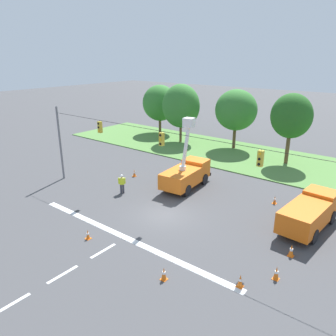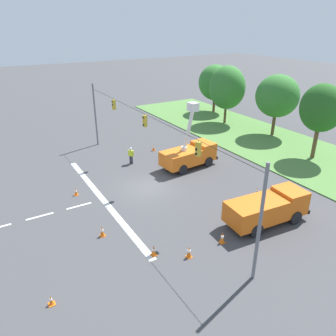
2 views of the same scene
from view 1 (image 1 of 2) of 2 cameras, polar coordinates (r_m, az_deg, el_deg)
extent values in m
plane|color=#424244|center=(25.63, -0.60, -8.20)|extent=(200.00, 200.00, 0.00)
cube|color=#517F3D|center=(40.22, 15.68, 1.47)|extent=(56.00, 12.00, 0.10)
cube|color=silver|center=(22.92, -7.37, -11.94)|extent=(17.60, 0.50, 0.01)
cube|color=silver|center=(21.80, -11.21, -13.95)|extent=(0.20, 2.00, 0.01)
cube|color=silver|center=(20.37, -17.86, -17.21)|extent=(0.20, 2.00, 0.01)
cube|color=silver|center=(19.32, -25.64, -20.62)|extent=(0.20, 2.00, 0.01)
cylinder|color=slate|center=(33.55, -18.26, 4.07)|extent=(0.20, 0.20, 7.20)
cylinder|color=black|center=(23.35, -0.66, 6.34)|extent=(26.00, 0.03, 0.03)
cylinder|color=black|center=(28.14, -11.84, 8.04)|extent=(0.02, 0.02, 0.10)
cube|color=gold|center=(28.24, -11.77, 6.99)|extent=(0.32, 0.28, 0.96)
cylinder|color=black|center=(28.08, -12.06, 7.57)|extent=(0.16, 0.05, 0.16)
cylinder|color=black|center=(28.14, -12.01, 6.93)|extent=(0.16, 0.05, 0.16)
cylinder|color=yellow|center=(28.21, -11.97, 6.29)|extent=(0.16, 0.05, 0.16)
cylinder|color=black|center=(23.51, -1.12, 6.30)|extent=(0.02, 0.02, 0.10)
cube|color=gold|center=(23.63, -1.12, 5.05)|extent=(0.32, 0.28, 0.96)
cylinder|color=black|center=(23.43, -1.37, 5.73)|extent=(0.16, 0.05, 0.16)
cylinder|color=yellow|center=(23.51, -1.36, 4.97)|extent=(0.16, 0.05, 0.16)
cylinder|color=black|center=(23.59, -1.36, 4.22)|extent=(0.16, 0.05, 0.16)
cylinder|color=black|center=(19.78, 15.93, 3.08)|extent=(0.02, 0.02, 0.10)
cube|color=gold|center=(19.92, 15.79, 1.61)|extent=(0.32, 0.28, 0.96)
cylinder|color=yellow|center=(19.69, 15.69, 2.39)|extent=(0.16, 0.05, 0.16)
cylinder|color=black|center=(19.78, 15.61, 1.51)|extent=(0.16, 0.05, 0.16)
cylinder|color=black|center=(19.88, 15.53, 0.63)|extent=(0.16, 0.05, 0.16)
cylinder|color=brown|center=(51.81, -1.40, 7.37)|extent=(0.40, 0.40, 2.40)
ellipsoid|color=#33752D|center=(51.20, -1.43, 11.25)|extent=(5.51, 5.01, 5.44)
cylinder|color=brown|center=(46.25, 2.21, 6.22)|extent=(0.35, 0.35, 2.87)
ellipsoid|color=#33752D|center=(45.57, 2.27, 10.74)|extent=(5.31, 4.81, 5.92)
cylinder|color=brown|center=(43.94, 11.44, 5.12)|extent=(0.40, 0.40, 2.82)
ellipsoid|color=#33752D|center=(43.22, 11.77, 9.86)|extent=(5.36, 5.19, 5.20)
cylinder|color=brown|center=(39.08, 20.07, 3.16)|extent=(0.42, 0.42, 3.58)
ellipsoid|color=#235B1E|center=(38.30, 20.70, 8.48)|extent=(4.48, 3.90, 4.89)
cube|color=orange|center=(29.65, 2.25, -1.76)|extent=(2.70, 4.14, 1.41)
cube|color=orange|center=(31.90, 4.87, 0.03)|extent=(2.41, 1.88, 1.73)
cube|color=#1E2838|center=(32.30, 5.39, 0.82)|extent=(2.01, 0.27, 0.78)
cube|color=black|center=(32.91, 5.61, -0.70)|extent=(2.37, 0.37, 0.30)
cylinder|color=black|center=(32.51, 2.96, -1.17)|extent=(0.37, 1.02, 1.00)
cylinder|color=black|center=(31.54, 6.37, -1.92)|extent=(0.37, 1.02, 1.00)
cylinder|color=black|center=(29.89, -0.25, -3.01)|extent=(0.37, 1.02, 1.00)
cylinder|color=black|center=(28.84, 3.37, -3.90)|extent=(0.37, 1.02, 1.00)
cylinder|color=silver|center=(29.57, 2.56, 0.01)|extent=(0.60, 0.60, 0.36)
cube|color=white|center=(29.44, 3.10, 3.55)|extent=(0.34, 1.23, 3.99)
cube|color=white|center=(29.34, 3.66, 7.93)|extent=(0.97, 0.88, 0.80)
cube|color=orange|center=(24.52, 22.62, -7.88)|extent=(2.60, 4.46, 1.49)
cube|color=orange|center=(27.16, 24.99, -5.30)|extent=(2.32, 2.01, 1.74)
cube|color=#1E2838|center=(27.62, 25.51, -4.29)|extent=(1.93, 0.25, 0.78)
cube|color=black|center=(28.33, 25.44, -5.96)|extent=(2.28, 0.34, 0.30)
cylinder|color=black|center=(27.57, 22.52, -6.57)|extent=(0.36, 1.02, 1.00)
cylinder|color=black|center=(27.05, 26.65, -7.69)|extent=(0.36, 1.02, 1.00)
cylinder|color=black|center=(24.52, 19.45, -9.43)|extent=(0.36, 1.02, 1.00)
cylinder|color=black|center=(23.94, 24.07, -10.79)|extent=(0.36, 1.02, 1.00)
cylinder|color=#383842|center=(29.61, -7.78, -3.58)|extent=(0.18, 0.18, 0.85)
cylinder|color=#383842|center=(29.63, -8.17, -3.58)|extent=(0.18, 0.18, 0.85)
cube|color=#D8EA26|center=(29.35, -8.04, -2.28)|extent=(0.46, 0.44, 0.60)
cube|color=silver|center=(29.35, -8.04, -2.28)|extent=(0.37, 0.33, 0.62)
cylinder|color=#D8EA26|center=(29.31, -7.52, -2.22)|extent=(0.11, 0.11, 0.55)
cylinder|color=#D8EA26|center=(29.37, -8.57, -2.23)|extent=(0.11, 0.11, 0.55)
sphere|color=tan|center=(29.19, -8.08, -1.49)|extent=(0.22, 0.22, 0.22)
sphere|color=white|center=(29.17, -8.09, -1.38)|extent=(0.26, 0.26, 0.26)
cube|color=orange|center=(19.06, 12.40, -19.48)|extent=(0.36, 0.36, 0.03)
cone|color=orange|center=(18.83, 12.48, -18.57)|extent=(0.29, 0.29, 0.73)
cylinder|color=white|center=(18.81, 12.49, -18.48)|extent=(0.18, 0.18, 0.13)
cube|color=orange|center=(33.61, -5.87, -1.44)|extent=(0.36, 0.36, 0.03)
cone|color=orange|center=(33.48, -5.89, -0.83)|extent=(0.29, 0.29, 0.73)
cylinder|color=white|center=(33.47, -5.89, -0.77)|extent=(0.18, 0.18, 0.13)
cube|color=orange|center=(28.89, 18.03, -5.88)|extent=(0.36, 0.36, 0.03)
cone|color=orange|center=(28.75, 18.10, -5.26)|extent=(0.26, 0.26, 0.66)
cylinder|color=white|center=(28.74, 18.11, -5.20)|extent=(0.16, 0.16, 0.12)
cube|color=orange|center=(20.07, 18.24, -17.85)|extent=(0.36, 0.36, 0.03)
cone|color=orange|center=(19.83, 18.37, -16.92)|extent=(0.31, 0.31, 0.78)
cylinder|color=white|center=(19.81, 18.38, -16.82)|extent=(0.19, 0.19, 0.14)
cube|color=orange|center=(19.13, -0.71, -18.80)|extent=(0.36, 0.36, 0.03)
cone|color=orange|center=(18.89, -0.72, -17.87)|extent=(0.30, 0.30, 0.75)
cylinder|color=white|center=(18.87, -0.72, -17.77)|extent=(0.19, 0.19, 0.14)
cube|color=orange|center=(23.25, -13.72, -11.85)|extent=(0.36, 0.36, 0.03)
cone|color=orange|center=(23.08, -13.79, -11.14)|extent=(0.26, 0.26, 0.64)
cylinder|color=white|center=(23.07, -13.79, -11.07)|extent=(0.16, 0.16, 0.11)
cube|color=orange|center=(22.26, 20.56, -14.13)|extent=(0.36, 0.36, 0.03)
cone|color=orange|center=(22.05, 20.68, -13.23)|extent=(0.31, 0.31, 0.78)
cylinder|color=white|center=(22.03, 20.70, -13.15)|extent=(0.19, 0.19, 0.14)
camera|label=2|loc=(10.81, 96.12, 7.20)|focal=35.00mm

